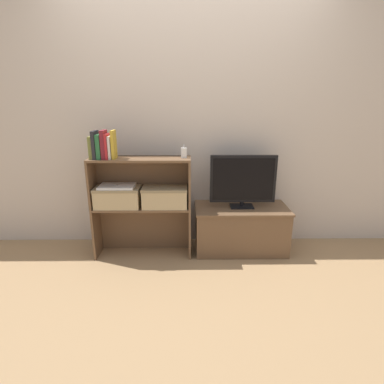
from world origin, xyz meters
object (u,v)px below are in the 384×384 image
book_charcoal (95,145)px  book_forest (100,146)px  tv_stand (240,228)px  storage_basket_left (118,196)px  storage_basket_right (165,196)px  laptop (117,186)px  tv (243,180)px  book_ivory (111,147)px  book_mustard (114,145)px  book_crimson (108,146)px  book_olive (92,148)px  book_maroon (104,145)px  baby_monitor (184,153)px

book_charcoal → book_forest: (0.04, 0.00, -0.01)m
tv_stand → storage_basket_left: (-1.16, -0.10, 0.37)m
book_charcoal → storage_basket_right: book_charcoal is taller
storage_basket_right → laptop: (-0.43, -0.00, 0.09)m
tv → book_ivory: (-1.19, -0.11, 0.33)m
tv → storage_basket_right: (-0.73, -0.10, -0.12)m
book_charcoal → book_mustard: 0.16m
book_crimson → book_olive: bearing=180.0°
book_forest → book_ivory: size_ratio=1.07×
book_forest → book_maroon: (0.04, 0.00, 0.02)m
book_forest → book_crimson: 0.07m
tv → storage_basket_right: 0.75m
book_ivory → storage_basket_right: 0.64m
book_maroon → book_mustard: same height
book_forest → book_ivory: 0.10m
storage_basket_right → book_olive: bearing=-179.0°
tv → book_olive: 1.40m
book_charcoal → laptop: 0.41m
book_olive → baby_monitor: 0.80m
book_charcoal → book_maroon: book_maroon is taller
book_mustard → storage_basket_right: 0.64m
storage_basket_left → storage_basket_right: size_ratio=1.00×
book_olive → book_forest: 0.07m
book_olive → book_charcoal: size_ratio=0.80×
book_maroon → storage_basket_right: bearing=1.2°
tv_stand → storage_basket_right: size_ratio=2.18×
tv → book_crimson: bearing=-174.8°
book_forest → storage_basket_left: 0.47m
book_forest → baby_monitor: size_ratio=1.78×
book_mustard → laptop: book_mustard is taller
book_olive → book_crimson: book_crimson is taller
book_maroon → book_crimson: 0.03m
tv_stand → book_maroon: book_maroon is taller
book_ivory → storage_basket_right: book_ivory is taller
book_charcoal → book_crimson: book_charcoal is taller
book_maroon → storage_basket_right: 0.70m
tv → book_mustard: 1.22m
tv_stand → baby_monitor: bearing=-171.3°
book_crimson → baby_monitor: size_ratio=1.82×
book_forest → laptop: bearing=5.2°
laptop → storage_basket_right: bearing=0.0°
tv → book_olive: (-1.35, -0.11, 0.33)m
book_mustard → laptop: bearing=99.3°
book_ivory → book_charcoal: bearing=180.0°
book_crimson → storage_basket_right: (0.48, 0.01, -0.46)m
storage_basket_left → storage_basket_right: same height
storage_basket_right → laptop: bearing=-180.0°
book_olive → book_crimson: (0.14, 0.00, 0.01)m
book_ivory → baby_monitor: bearing=2.3°
book_ivory → storage_basket_left: book_ivory is taller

